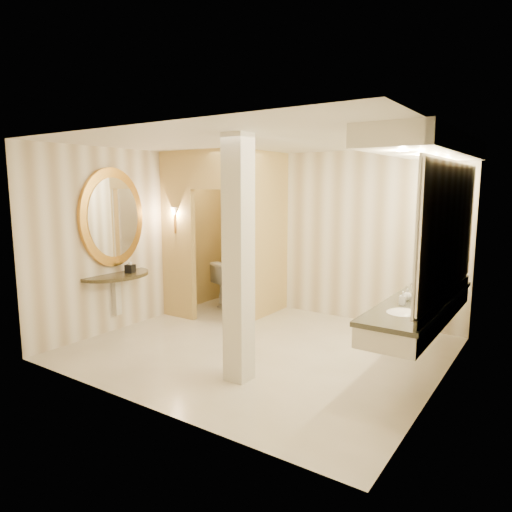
# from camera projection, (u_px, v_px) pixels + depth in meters

# --- Properties ---
(floor) EXTENTS (4.50, 4.50, 0.00)m
(floor) POSITION_uv_depth(u_px,v_px,m) (260.00, 348.00, 6.12)
(floor) COLOR beige
(floor) RESTS_ON ground
(ceiling) EXTENTS (4.50, 4.50, 0.00)m
(ceiling) POSITION_uv_depth(u_px,v_px,m) (260.00, 142.00, 5.70)
(ceiling) COLOR silver
(ceiling) RESTS_ON wall_back
(wall_back) EXTENTS (4.50, 0.02, 2.70)m
(wall_back) POSITION_uv_depth(u_px,v_px,m) (327.00, 235.00, 7.55)
(wall_back) COLOR white
(wall_back) RESTS_ON floor
(wall_front) EXTENTS (4.50, 0.02, 2.70)m
(wall_front) POSITION_uv_depth(u_px,v_px,m) (142.00, 272.00, 4.27)
(wall_front) COLOR white
(wall_front) RESTS_ON floor
(wall_left) EXTENTS (0.02, 4.00, 2.70)m
(wall_left) POSITION_uv_depth(u_px,v_px,m) (141.00, 238.00, 7.16)
(wall_left) COLOR white
(wall_left) RESTS_ON floor
(wall_right) EXTENTS (0.02, 4.00, 2.70)m
(wall_right) POSITION_uv_depth(u_px,v_px,m) (443.00, 265.00, 4.66)
(wall_right) COLOR white
(wall_right) RESTS_ON floor
(toilet_closet) EXTENTS (1.50, 1.55, 2.70)m
(toilet_closet) POSITION_uv_depth(u_px,v_px,m) (236.00, 234.00, 7.32)
(toilet_closet) COLOR #D8C771
(toilet_closet) RESTS_ON floor
(wall_sconce) EXTENTS (0.14, 0.14, 0.42)m
(wall_sconce) POSITION_uv_depth(u_px,v_px,m) (174.00, 213.00, 7.27)
(wall_sconce) COLOR #C4893E
(wall_sconce) RESTS_ON toilet_closet
(vanity) EXTENTS (0.75, 2.78, 2.09)m
(vanity) POSITION_uv_depth(u_px,v_px,m) (427.00, 233.00, 5.10)
(vanity) COLOR beige
(vanity) RESTS_ON floor
(console_shelf) EXTENTS (1.10, 1.10, 2.00)m
(console_shelf) POSITION_uv_depth(u_px,v_px,m) (113.00, 241.00, 6.67)
(console_shelf) COLOR black
(console_shelf) RESTS_ON floor
(pillar) EXTENTS (0.26, 0.26, 2.70)m
(pillar) POSITION_uv_depth(u_px,v_px,m) (239.00, 261.00, 4.94)
(pillar) COLOR beige
(pillar) RESTS_ON floor
(tissue_box) EXTENTS (0.15, 0.15, 0.12)m
(tissue_box) POSITION_uv_depth(u_px,v_px,m) (130.00, 269.00, 6.77)
(tissue_box) COLOR black
(tissue_box) RESTS_ON console_shelf
(toilet) EXTENTS (0.69, 0.90, 0.81)m
(toilet) POSITION_uv_depth(u_px,v_px,m) (235.00, 283.00, 8.25)
(toilet) COLOR white
(toilet) RESTS_ON floor
(soap_bottle_a) EXTENTS (0.07, 0.07, 0.15)m
(soap_bottle_a) POSITION_uv_depth(u_px,v_px,m) (403.00, 298.00, 4.94)
(soap_bottle_a) COLOR beige
(soap_bottle_a) RESTS_ON vanity
(soap_bottle_b) EXTENTS (0.13, 0.13, 0.13)m
(soap_bottle_b) POSITION_uv_depth(u_px,v_px,m) (407.00, 295.00, 5.13)
(soap_bottle_b) COLOR silver
(soap_bottle_b) RESTS_ON vanity
(soap_bottle_c) EXTENTS (0.08, 0.08, 0.20)m
(soap_bottle_c) POSITION_uv_depth(u_px,v_px,m) (425.00, 285.00, 5.47)
(soap_bottle_c) COLOR #C6B28C
(soap_bottle_c) RESTS_ON vanity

